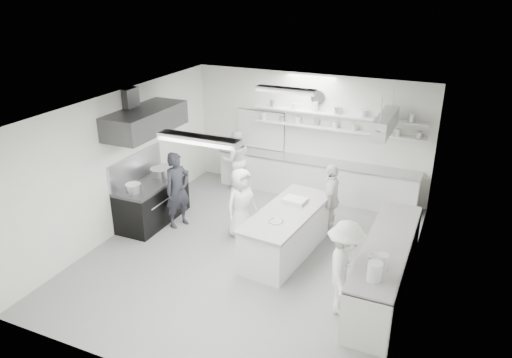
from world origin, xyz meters
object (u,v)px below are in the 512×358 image
at_px(stove, 153,203).
at_px(cook_stove, 178,190).
at_px(prep_island, 287,233).
at_px(back_counter, 315,178).
at_px(cook_back, 236,160).
at_px(right_counter, 385,268).

xyz_separation_m(stove, cook_stove, (0.64, 0.07, 0.40)).
bearing_deg(prep_island, cook_stove, -176.90).
bearing_deg(stove, cook_stove, 5.83).
relative_size(back_counter, cook_stove, 2.94).
distance_m(prep_island, cook_back, 3.43).
xyz_separation_m(back_counter, cook_stove, (-2.26, -2.73, 0.39)).
bearing_deg(prep_island, right_counter, -9.33).
relative_size(stove, cook_back, 1.16).
height_order(back_counter, cook_back, cook_back).
xyz_separation_m(stove, right_counter, (5.25, -0.60, 0.02)).
bearing_deg(stove, prep_island, -0.98).
distance_m(stove, back_counter, 4.03).
relative_size(right_counter, prep_island, 1.38).
bearing_deg(right_counter, cook_stove, 171.78).
distance_m(stove, cook_back, 2.61).
bearing_deg(cook_stove, right_counter, -76.91).
bearing_deg(stove, cook_back, 69.92).
height_order(right_counter, cook_stove, cook_stove).
xyz_separation_m(stove, cook_back, (0.89, 2.43, 0.33)).
bearing_deg(cook_back, right_counter, 109.33).
bearing_deg(prep_island, cook_back, 139.10).
bearing_deg(back_counter, cook_back, -169.58).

